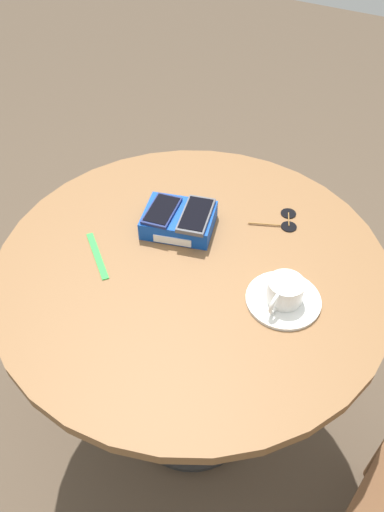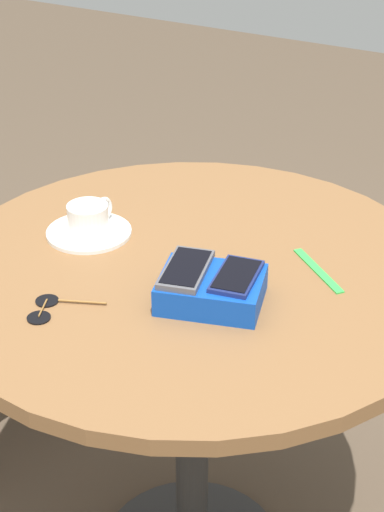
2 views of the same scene
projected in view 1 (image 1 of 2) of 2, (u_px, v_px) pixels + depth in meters
The scene contains 9 objects.
ground_plane at pixel (192, 413), 1.74m from camera, with size 8.00×8.00×0.00m, color brown.
round_table at pixel (192, 296), 1.29m from camera, with size 0.95×0.95×0.76m.
phone_box at pixel (179, 220), 1.26m from camera, with size 0.21×0.18×0.05m.
phone_navy at pixel (162, 210), 1.25m from camera, with size 0.09×0.13×0.01m.
phone_gray at pixel (196, 215), 1.23m from camera, with size 0.10×0.15×0.01m.
saucer at pixel (283, 300), 1.11m from camera, with size 0.17×0.17×0.01m, color white.
coffee_cup at pixel (285, 291), 1.08m from camera, with size 0.08×0.11×0.05m.
lanyard_strap at pixel (97, 256), 1.21m from camera, with size 0.16×0.02×0.00m, color green.
sunglasses at pixel (286, 220), 1.30m from camera, with size 0.12×0.11×0.01m.
Camera 1 is at (0.41, -0.72, 1.63)m, focal length 35.00 mm.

